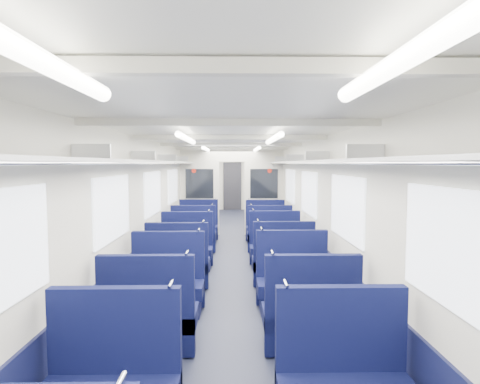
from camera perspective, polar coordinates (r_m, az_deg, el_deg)
floor at (r=7.75m, az=-1.26°, el=-10.38°), size 2.80×18.00×0.01m
ceiling at (r=7.52m, az=-1.29°, el=7.24°), size 2.80×18.00×0.01m
wall_left at (r=7.68m, az=-11.78°, el=-1.69°), size 0.02×18.00×2.35m
dado_left at (r=7.80m, az=-11.58°, el=-7.73°), size 0.03×17.90×0.70m
wall_right at (r=7.67m, az=9.25°, el=-1.67°), size 0.02×18.00×2.35m
dado_right at (r=7.79m, az=9.07°, el=-7.71°), size 0.03×17.90×0.70m
wall_far at (r=16.52m, az=-1.13°, el=1.49°), size 2.80×0.02×2.35m
luggage_rack_left at (r=7.61m, az=-10.48°, el=4.30°), size 0.36×17.40×0.18m
luggage_rack_right at (r=7.60m, az=7.93°, el=4.33°), size 0.36×17.40×0.18m
windows at (r=7.07m, az=-1.29°, el=-0.11°), size 2.78×15.60×0.75m
ceiling_fittings at (r=7.25m, az=-1.30°, el=6.87°), size 2.70×16.06×0.11m
end_door at (r=16.47m, az=-1.13°, el=0.87°), size 0.75×0.06×2.00m
bulkhead at (r=10.69m, az=-1.19°, el=0.33°), size 2.80×0.10×2.35m
seat_8 at (r=4.35m, az=-13.03°, el=-17.73°), size 0.96×0.53×1.08m
seat_9 at (r=4.33m, az=10.12°, el=-17.80°), size 0.96×0.53×1.08m
seat_10 at (r=5.36m, az=-10.55°, el=-13.46°), size 0.96×0.53×1.08m
seat_11 at (r=5.41m, az=7.69°, el=-13.26°), size 0.96×0.53×1.08m
seat_12 at (r=6.34m, az=-8.98°, el=-10.65°), size 0.96×0.53×1.08m
seat_13 at (r=6.41m, az=6.24°, el=-10.45°), size 0.96×0.53×1.08m
seat_14 at (r=7.40m, az=-7.78°, el=-8.48°), size 0.96×0.53×1.08m
seat_15 at (r=7.49m, az=5.16°, el=-8.30°), size 0.96×0.53×1.08m
seat_16 at (r=8.73m, az=-6.72°, el=-6.52°), size 0.96×0.53×1.08m
seat_17 at (r=8.70m, az=4.28°, el=-6.55°), size 0.96×0.53×1.08m
seat_18 at (r=9.83m, az=-6.07°, el=-5.32°), size 0.96×0.53×1.08m
seat_19 at (r=9.69m, az=3.72°, el=-5.44°), size 0.96×0.53×1.08m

